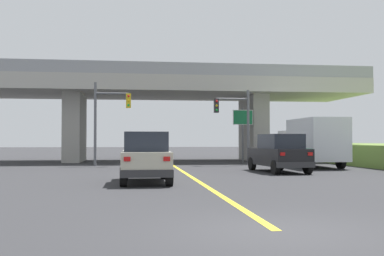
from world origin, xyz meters
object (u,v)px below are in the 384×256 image
(traffic_signal_nearside, at_px, (236,117))
(highway_sign, at_px, (243,123))
(suv_lead, at_px, (146,157))
(traffic_signal_farside, at_px, (107,114))
(sedan_oncoming, at_px, (157,147))
(box_truck, at_px, (312,142))
(suv_crossing, at_px, (279,153))

(traffic_signal_nearside, relative_size, highway_sign, 1.23)
(suv_lead, xyz_separation_m, traffic_signal_farside, (-2.21, 12.45, 2.44))
(sedan_oncoming, bearing_deg, traffic_signal_nearside, -73.91)
(suv_lead, xyz_separation_m, highway_sign, (7.91, 16.39, 2.06))
(box_truck, distance_m, traffic_signal_farside, 13.42)
(traffic_signal_farside, relative_size, highway_sign, 1.31)
(suv_crossing, bearing_deg, traffic_signal_nearside, 91.50)
(suv_lead, relative_size, traffic_signal_farside, 0.79)
(traffic_signal_nearside, bearing_deg, highway_sign, 70.56)
(box_truck, xyz_separation_m, highway_sign, (-2.86, 6.84, 1.47))
(box_truck, distance_m, traffic_signal_nearside, 5.41)
(box_truck, bearing_deg, highway_sign, 112.67)
(suv_crossing, xyz_separation_m, highway_sign, (0.69, 11.08, 2.05))
(sedan_oncoming, bearing_deg, traffic_signal_farside, -104.13)
(suv_lead, height_order, highway_sign, highway_sign)
(suv_lead, distance_m, traffic_signal_nearside, 14.23)
(sedan_oncoming, bearing_deg, suv_lead, -93.72)
(suv_lead, relative_size, suv_crossing, 0.90)
(box_truck, distance_m, highway_sign, 7.56)
(suv_crossing, relative_size, traffic_signal_farside, 0.88)
(box_truck, height_order, traffic_signal_nearside, traffic_signal_nearside)
(box_truck, bearing_deg, traffic_signal_nearside, 145.61)
(box_truck, bearing_deg, suv_crossing, -129.93)
(suv_crossing, xyz_separation_m, traffic_signal_nearside, (-0.70, 7.14, 2.24))
(box_truck, bearing_deg, traffic_signal_farside, 167.40)
(traffic_signal_farside, bearing_deg, box_truck, -12.60)
(sedan_oncoming, relative_size, traffic_signal_nearside, 0.83)
(box_truck, bearing_deg, sedan_oncoming, 115.05)
(suv_lead, height_order, traffic_signal_nearside, traffic_signal_nearside)
(box_truck, xyz_separation_m, traffic_signal_nearside, (-4.25, 2.91, 1.66))
(suv_lead, bearing_deg, suv_crossing, 36.34)
(sedan_oncoming, bearing_deg, box_truck, -64.95)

